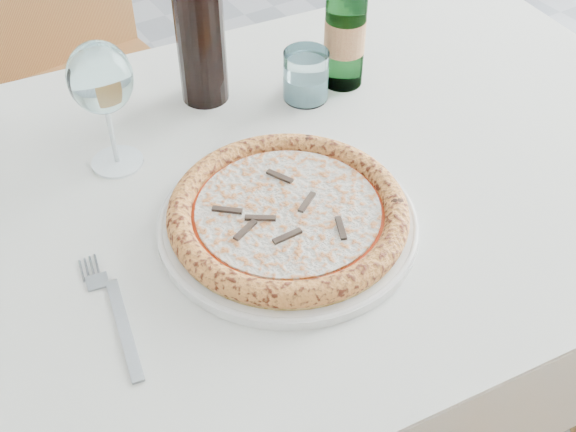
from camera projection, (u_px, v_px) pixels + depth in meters
name	position (u px, v px, depth m)	size (l,w,h in m)	color
floor	(250.00, 370.00, 1.70)	(5.00, 6.00, 0.02)	gray
dining_table	(253.00, 230.00, 1.08)	(1.50, 0.98, 0.76)	olive
chair_far	(70.00, 59.00, 1.69)	(0.49, 0.49, 0.93)	olive
plate	(288.00, 222.00, 0.95)	(0.35, 0.35, 0.02)	white
pizza	(288.00, 212.00, 0.94)	(0.32, 0.32, 0.03)	tan
fork	(116.00, 314.00, 0.85)	(0.04, 0.22, 0.00)	gray
wine_glass	(101.00, 81.00, 0.96)	(0.09, 0.09, 0.20)	white
tumbler	(306.00, 79.00, 1.16)	(0.07, 0.07, 0.08)	white
beer_bottle	(345.00, 26.00, 1.14)	(0.07, 0.07, 0.26)	#3E7648
wine_bottle	(199.00, 23.00, 1.09)	(0.08, 0.08, 0.31)	black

